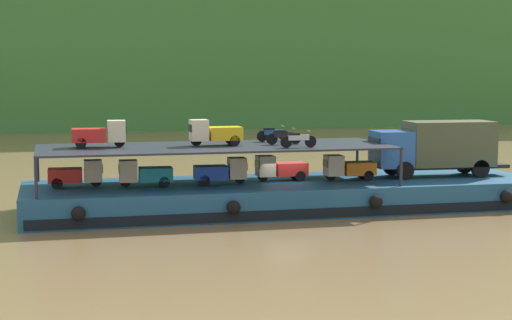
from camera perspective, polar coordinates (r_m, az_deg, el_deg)
The scene contains 14 objects.
ground_plane at distance 45.39m, azimuth 1.98°, elevation -3.34°, with size 400.00×400.00×0.00m, color brown.
cargo_barge at distance 45.24m, azimuth 1.99°, elevation -2.41°, with size 27.56×7.85×1.50m.
covered_lorry at distance 48.14m, azimuth 12.11°, elevation 0.91°, with size 7.93×2.57×3.10m.
cargo_rack at distance 44.07m, azimuth -2.76°, elevation 0.88°, with size 18.36×6.51×2.00m.
mini_truck_lower_stern at distance 43.81m, azimuth -12.09°, elevation -0.92°, with size 2.77×1.24×1.38m.
mini_truck_lower_aft at distance 43.44m, azimuth -7.57°, elevation -0.90°, with size 2.78×1.28×1.38m.
mini_truck_lower_mid at distance 44.03m, azimuth -2.37°, elevation -0.75°, with size 2.78×1.26×1.38m.
mini_truck_lower_fore at distance 45.37m, azimuth 1.66°, elevation -0.54°, with size 2.77×1.25×1.38m.
mini_truck_lower_bow at distance 45.87m, azimuth 6.29°, elevation -0.51°, with size 2.75×1.22×1.38m.
mini_truck_upper_stern at distance 43.89m, azimuth -10.54°, elevation 1.75°, with size 2.78×1.27×1.38m.
mini_truck_upper_mid at distance 44.20m, azimuth -2.83°, elevation 1.88°, with size 2.75×1.22×1.38m.
motorcycle_upper_port at distance 43.07m, azimuth 2.87°, elevation 1.42°, with size 1.90×0.55×0.87m.
motorcycle_upper_centre at distance 44.87m, azimuth 1.86°, elevation 1.61°, with size 1.90×0.55×0.87m.
motorcycle_upper_stbd at distance 46.74m, azimuth 1.16°, elevation 1.80°, with size 1.90×0.55×0.87m.
Camera 1 is at (-12.19, -43.07, 7.52)m, focal length 58.97 mm.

